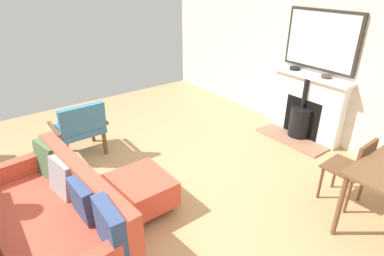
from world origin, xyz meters
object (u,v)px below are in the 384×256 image
at_px(mantel_bowl_far, 326,76).
at_px(ottoman, 139,190).
at_px(fireplace, 305,110).
at_px(sofa, 58,218).
at_px(armchair_accent, 80,126).
at_px(dining_chair_near_fireplace, 353,167).
at_px(mantel_bowl_near, 295,68).

relative_size(mantel_bowl_far, ottoman, 0.21).
relative_size(fireplace, sofa, 0.67).
bearing_deg(armchair_accent, mantel_bowl_far, 150.65).
distance_m(mantel_bowl_far, dining_chair_near_fireplace, 1.58).
distance_m(fireplace, ottoman, 2.90).
height_order(armchair_accent, dining_chair_near_fireplace, armchair_accent).
bearing_deg(fireplace, mantel_bowl_far, 92.99).
xyz_separation_m(ottoman, dining_chair_near_fireplace, (-1.90, 1.30, 0.25)).
distance_m(mantel_bowl_near, armchair_accent, 3.27).
relative_size(ottoman, armchair_accent, 0.81).
height_order(mantel_bowl_far, sofa, mantel_bowl_far).
bearing_deg(mantel_bowl_far, armchair_accent, -29.35).
distance_m(sofa, dining_chair_near_fireplace, 3.01).
relative_size(fireplace, armchair_accent, 1.52).
relative_size(mantel_bowl_near, dining_chair_near_fireplace, 0.19).
distance_m(mantel_bowl_far, sofa, 3.82).
bearing_deg(mantel_bowl_near, armchair_accent, -21.06).
bearing_deg(ottoman, fireplace, -179.82).
relative_size(mantel_bowl_near, ottoman, 0.23).
bearing_deg(mantel_bowl_near, mantel_bowl_far, 90.00).
bearing_deg(mantel_bowl_far, fireplace, -87.01).
bearing_deg(mantel_bowl_near, dining_chair_near_fireplace, 58.05).
height_order(mantel_bowl_far, armchair_accent, mantel_bowl_far).
bearing_deg(sofa, armchair_accent, -115.92).
distance_m(mantel_bowl_near, mantel_bowl_far, 0.53).
bearing_deg(sofa, dining_chair_near_fireplace, 155.71).
xyz_separation_m(mantel_bowl_near, mantel_bowl_far, (0.00, 0.53, 0.00)).
bearing_deg(mantel_bowl_near, sofa, 5.75).
bearing_deg(fireplace, dining_chair_near_fireplace, 52.77).
xyz_separation_m(ottoman, armchair_accent, (0.10, -1.47, 0.23)).
xyz_separation_m(sofa, armchair_accent, (-0.75, -1.54, 0.12)).
bearing_deg(dining_chair_near_fireplace, ottoman, -34.47).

